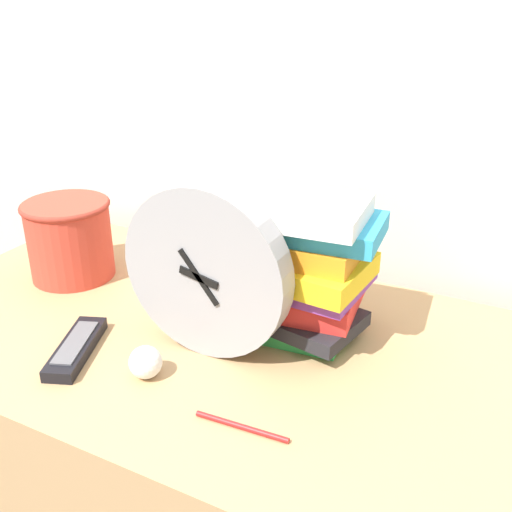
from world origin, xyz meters
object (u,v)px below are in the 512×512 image
Objects in this scene: book_stack at (302,267)px; tv_remote at (76,348)px; crumpled_paper_ball at (146,362)px; pen at (242,427)px; basket at (69,237)px; desk_clock at (206,272)px.

tv_remote is at bearing -142.21° from book_stack.
book_stack is 0.30m from crumpled_paper_ball.
book_stack is at bearing 37.79° from tv_remote.
crumpled_paper_ball reaches higher than pen.
crumpled_paper_ball is (0.35, -0.22, -0.06)m from basket.
desk_clock reaches higher than pen.
crumpled_paper_ball is at bearing 0.72° from tv_remote.
book_stack reaches higher than basket.
desk_clock reaches higher than tv_remote.
book_stack reaches higher than crumpled_paper_ball.
tv_remote is 0.34m from pen.
pen is (0.33, -0.04, -0.01)m from tv_remote.
book_stack is 5.07× the size of crumpled_paper_ball.
basket is (-0.40, 0.11, -0.06)m from desk_clock.
basket is at bearing 148.03° from crumpled_paper_ball.
desk_clock is at bearing 67.04° from crumpled_paper_ball.
book_stack is 1.89× the size of pen.
desk_clock is 0.17m from crumpled_paper_ball.
desk_clock is at bearing -15.38° from basket.
tv_remote is 0.14m from crumpled_paper_ball.
pen is at bearing -45.86° from desk_clock.
pen is at bearing -83.70° from book_stack.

